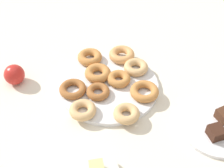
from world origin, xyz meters
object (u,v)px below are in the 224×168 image
donut_plate (109,86)px  donut_3 (73,89)px  donut_8 (136,67)px  donut_6 (83,110)px  brownie_near (224,115)px  donut_1 (90,57)px  donut_7 (125,114)px  cake_plate (217,127)px  brownie_far (216,132)px  donut_4 (122,55)px  donut_5 (98,92)px  donut_9 (98,73)px  apple (14,75)px  donut_2 (144,91)px  donut_0 (119,78)px

donut_plate → donut_3: donut_3 is taller
donut_plate → donut_8: size_ratio=3.93×
donut_3 → donut_6: bearing=91.3°
brownie_near → donut_1: bearing=-54.6°
donut_7 → cake_plate: size_ratio=0.37×
donut_plate → brownie_far: 0.37m
donut_3 → donut_4: bearing=-155.4°
donut_7 → donut_5: bearing=-69.5°
donut_9 → brownie_near: 0.42m
donut_1 → cake_plate: 0.49m
donut_1 → brownie_near: brownie_near is taller
donut_3 → cake_plate: bearing=140.7°
donut_1 → brownie_far: 0.50m
donut_plate → brownie_near: 0.37m
donut_6 → apple: size_ratio=1.19×
donut_1 → donut_8: (-0.13, 0.11, -0.00)m
donut_8 → donut_1: bearing=-40.1°
donut_2 → donut_3: donut_2 is taller
cake_plate → brownie_far: brownie_far is taller
apple → cake_plate: bearing=141.0°
brownie_near → brownie_far: bearing=36.0°
donut_4 → donut_6: 0.29m
donut_8 → cake_plate: donut_8 is taller
donut_7 → brownie_far: 0.26m
donut_0 → donut_1: bearing=-68.8°
donut_4 → apple: size_ratio=1.33×
donut_5 → cake_plate: 0.38m
donut_6 → brownie_near: 0.42m
donut_4 → brownie_far: brownie_far is taller
donut_5 → donut_1: bearing=-100.1°
brownie_near → cake_plate: bearing=26.6°
donut_8 → donut_plate: bearing=15.4°
donut_1 → donut_8: same height
donut_3 → donut_7: donut_7 is taller
donut_7 → cake_plate: bearing=151.4°
donut_7 → donut_2: bearing=-145.6°
donut_0 → donut_7: same height
brownie_near → brownie_far: same height
donut_1 → donut_6: 0.25m
donut_7 → apple: (0.28, -0.29, 0.01)m
donut_9 → cake_plate: donut_9 is taller
donut_6 → cake_plate: donut_6 is taller
donut_plate → donut_1: donut_1 is taller
donut_plate → donut_0: 0.04m
donut_0 → donut_6: bearing=29.6°
donut_4 → donut_1: bearing=-15.4°
donut_3 → donut_7: 0.20m
donut_5 → donut_8: 0.17m
apple → donut_plate: bearing=153.4°
donut_8 → cake_plate: (-0.12, 0.31, -0.02)m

